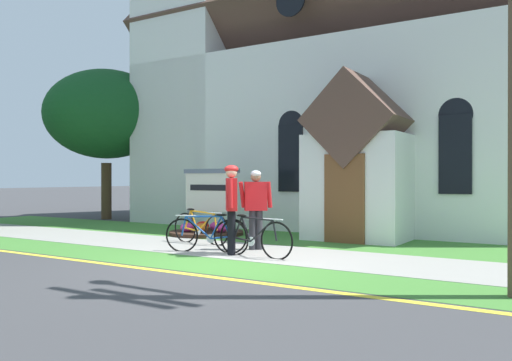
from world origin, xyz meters
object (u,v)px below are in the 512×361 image
object	(u,v)px
bicycle_orange	(255,237)
cyclist_in_white_jersey	(256,203)
bicycle_white	(200,228)
church_sign	(211,192)
bicycle_yellow	(206,234)
yard_deciduous_tree	(106,115)
cyclist_in_yellow_jersey	(231,201)

from	to	relation	value
bicycle_orange	cyclist_in_white_jersey	xyz separation A→B (m)	(-0.51, 0.86, 0.62)
bicycle_white	cyclist_in_white_jersey	xyz separation A→B (m)	(1.66, -0.21, 0.62)
bicycle_orange	church_sign	bearing A→B (deg)	138.20
bicycle_orange	bicycle_yellow	world-z (taller)	bicycle_orange
yard_deciduous_tree	bicycle_yellow	bearing A→B (deg)	-30.51
church_sign	cyclist_in_white_jersey	world-z (taller)	church_sign
church_sign	bicycle_orange	xyz separation A→B (m)	(3.24, -2.90, -0.77)
bicycle_orange	bicycle_yellow	xyz separation A→B (m)	(-1.19, 0.01, -0.01)
church_sign	bicycle_yellow	world-z (taller)	church_sign
cyclist_in_white_jersey	bicycle_yellow	bearing A→B (deg)	-128.42
bicycle_white	cyclist_in_yellow_jersey	xyz separation A→B (m)	(1.62, -1.07, 0.69)
church_sign	bicycle_orange	world-z (taller)	church_sign
cyclist_in_yellow_jersey	yard_deciduous_tree	size ratio (longest dim) A/B	0.32
bicycle_white	yard_deciduous_tree	size ratio (longest dim) A/B	0.31
cyclist_in_white_jersey	yard_deciduous_tree	world-z (taller)	yard_deciduous_tree
cyclist_in_yellow_jersey	yard_deciduous_tree	bearing A→B (deg)	151.20
church_sign	bicycle_white	bearing A→B (deg)	-59.62
cyclist_in_yellow_jersey	bicycle_white	bearing A→B (deg)	146.54
bicycle_orange	cyclist_in_white_jersey	world-z (taller)	cyclist_in_white_jersey
bicycle_yellow	cyclist_in_white_jersey	size ratio (longest dim) A/B	0.98
bicycle_yellow	cyclist_in_yellow_jersey	xyz separation A→B (m)	(0.64, -0.01, 0.70)
bicycle_orange	cyclist_in_yellow_jersey	distance (m)	0.88
bicycle_white	cyclist_in_white_jersey	world-z (taller)	cyclist_in_white_jersey
church_sign	cyclist_in_yellow_jersey	xyz separation A→B (m)	(2.69, -2.89, -0.09)
church_sign	bicycle_yellow	distance (m)	3.62
yard_deciduous_tree	bicycle_orange	bearing A→B (deg)	-27.43
cyclist_in_yellow_jersey	bicycle_orange	bearing A→B (deg)	-0.15
church_sign	bicycle_white	size ratio (longest dim) A/B	1.11
bicycle_yellow	cyclist_in_white_jersey	xyz separation A→B (m)	(0.67, 0.85, 0.63)
church_sign	bicycle_white	distance (m)	2.25
bicycle_white	yard_deciduous_tree	world-z (taller)	yard_deciduous_tree
bicycle_orange	yard_deciduous_tree	world-z (taller)	yard_deciduous_tree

